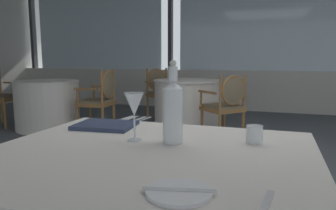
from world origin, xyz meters
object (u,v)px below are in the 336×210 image
Objects in this scene: dining_chair_1_0 at (160,89)px; side_plate at (179,192)px; water_tumbler at (254,134)px; dining_chair_0_0 at (101,96)px; dining_chair_1_1 at (226,102)px; wine_glass at (134,106)px; menu_book at (106,125)px; water_bottle at (173,110)px.

side_plate is at bearing -26.96° from dining_chair_1_0.
dining_chair_1_0 reaches higher than water_tumbler.
dining_chair_1_0 is at bearing -111.24° from dining_chair_0_0.
dining_chair_1_0 is 1.95m from dining_chair_1_1.
side_plate is 2.37× the size of water_tumbler.
wine_glass is 3.55m from dining_chair_0_0.
side_plate is 4.11m from dining_chair_0_0.
menu_book is at bearing 142.01° from wine_glass.
dining_chair_0_0 is (-2.07, 2.95, -0.35)m from water_bottle.
dining_chair_1_0 reaches higher than dining_chair_1_1.
water_bottle reaches higher than water_tumbler.
side_plate is 3.56m from dining_chair_1_1.
water_bottle reaches higher than menu_book.
water_bottle is 1.66× the size of wine_glass.
water_tumbler is at bearing 17.47° from water_bottle.
dining_chair_1_0 is (-1.22, 4.18, -0.23)m from menu_book.
dining_chair_0_0 is at bearing 122.66° from wine_glass.
water_tumbler is 0.08× the size of dining_chair_0_0.
dining_chair_0_0 is (-1.65, 2.77, -0.22)m from menu_book.
wine_glass is at bearing -43.74° from menu_book.
side_plate is 0.19× the size of dining_chair_0_0.
wine_glass is at bearing -166.21° from water_tumbler.
side_plate is 0.61m from water_tumbler.
dining_chair_1_1 is (-0.38, 3.53, -0.24)m from side_plate.
menu_book is (-0.25, 0.20, -0.14)m from wine_glass.
side_plate is at bearing -53.94° from menu_book.
dining_chair_1_0 is (-1.97, 4.26, -0.26)m from water_tumbler.
water_tumbler is 0.75m from menu_book.
side_plate is 0.85× the size of wine_glass.
water_bottle is at bearing 136.42° from dining_chair_1_1.
menu_book is at bearing 128.25° from dining_chair_1_1.
menu_book is at bearing 174.05° from water_tumbler.
water_bottle is 4.68m from dining_chair_1_0.
water_bottle reaches higher than dining_chair_1_1.
dining_chair_0_0 reaches higher than side_plate.
dining_chair_1_0 is (0.43, 1.41, -0.01)m from dining_chair_0_0.
wine_glass is (-0.17, -0.02, 0.01)m from water_bottle.
side_plate is 0.59m from wine_glass.
side_plate is at bearing -104.86° from water_tumbler.
dining_chair_0_0 is at bearing -64.38° from dining_chair_1_0.
water_bottle is at bearing 109.45° from side_plate.
wine_glass reaches higher than menu_book.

